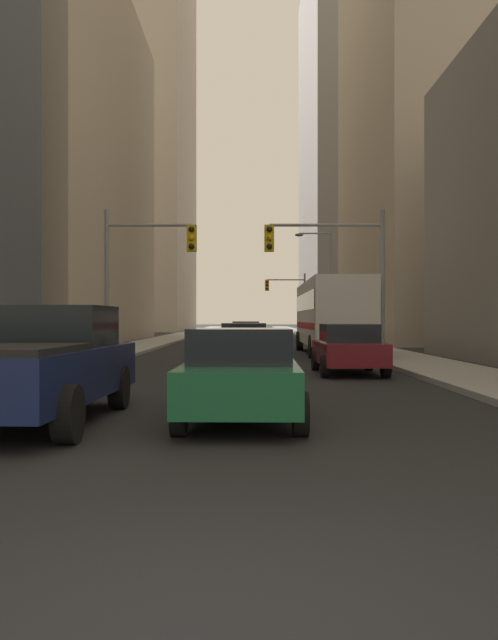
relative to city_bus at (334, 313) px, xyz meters
The scene contains 15 objects.
sidewalk_left 24.72m from the city_bus, 114.89° to the left, with size 2.91×160.00×0.15m, color #9E9E99.
sidewalk_right 22.55m from the city_bus, 84.13° to the left, with size 2.91×160.00×0.15m, color #9E9E99.
city_bus is the anchor object (origin of this frame).
pickup_truck_navy 21.66m from the city_bus, 109.55° to the right, with size 2.20×5.47×1.90m.
sedan_green 20.79m from the city_bus, 101.11° to the right, with size 1.95×4.23×1.52m.
sedan_maroon 11.15m from the city_bus, 94.39° to the right, with size 1.95×4.20×1.52m.
sedan_grey 7.95m from the city_bus, 121.02° to the right, with size 1.95×4.20×1.52m.
sedan_red 9.93m from the city_bus, 114.26° to the left, with size 1.95×4.20×1.52m.
traffic_signal_near_left 9.59m from the city_bus, 148.42° to the right, with size 3.65×0.44×6.00m.
traffic_signal_near_right 5.39m from the city_bus, 97.37° to the right, with size 4.78×0.44×6.00m.
traffic_signal_far_right 31.70m from the city_bus, 90.38° to the left, with size 3.87×0.44×6.00m.
street_lamp_right 12.60m from the city_bus, 84.66° to the left, with size 2.47×0.32×7.50m.
building_left_far_tower 76.85m from the city_bus, 109.66° to the left, with size 21.56×29.84×66.55m, color #B7A893.
building_right_mid_block 27.86m from the city_bus, 57.32° to the left, with size 15.46×24.08×35.97m, color #B7A893.
building_right_far_highrise 66.74m from the city_bus, 77.26° to the left, with size 19.18×29.61×51.42m, color gray.
Camera 1 is at (0.17, -3.39, 1.67)m, focal length 37.01 mm.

